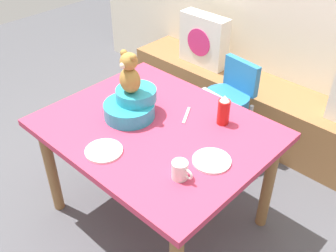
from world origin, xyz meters
name	(u,v)px	position (x,y,z in m)	size (l,w,h in m)	color
ground_plane	(158,214)	(0.00, 0.00, 0.00)	(8.00, 8.00, 0.00)	#4C4C51
window_bench	(263,111)	(0.00, 1.26, 0.23)	(2.60, 0.44, 0.46)	olive
pillow_floral_left	(204,40)	(-0.65, 1.24, 0.68)	(0.44, 0.15, 0.44)	white
dining_table	(156,140)	(0.00, 0.00, 0.64)	(1.27, 1.02, 0.74)	#B73351
highchair	(228,99)	(-0.08, 0.82, 0.52)	(0.36, 0.48, 0.79)	#2672B2
infant_seat_teal	(132,105)	(-0.19, -0.01, 0.81)	(0.30, 0.33, 0.16)	teal
teddy_bear	(129,74)	(-0.19, -0.02, 1.02)	(0.13, 0.12, 0.25)	olive
ketchup_bottle	(224,110)	(0.26, 0.29, 0.83)	(0.07, 0.07, 0.18)	red
coffee_mug	(180,170)	(0.38, -0.22, 0.79)	(0.12, 0.08, 0.09)	silver
dinner_plate_near	(104,151)	(-0.04, -0.35, 0.75)	(0.20, 0.20, 0.01)	white
dinner_plate_far	(212,161)	(0.42, -0.02, 0.75)	(0.20, 0.20, 0.01)	white
cell_phone	(141,92)	(-0.33, 0.20, 0.74)	(0.07, 0.14, 0.01)	black
table_fork	(186,115)	(0.05, 0.20, 0.74)	(0.02, 0.17, 0.01)	silver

